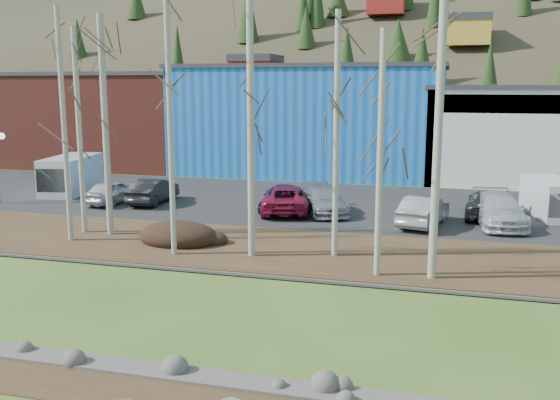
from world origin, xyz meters
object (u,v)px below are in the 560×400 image
(car_2, at_px, (286,199))
(van_grey, at_px, (70,175))
(car_1, at_px, (153,191))
(car_7, at_px, (498,210))
(car_4, at_px, (281,197))
(car_5, at_px, (424,211))
(van_white, at_px, (552,199))
(car_3, at_px, (323,200))
(car_6, at_px, (491,204))
(car_0, at_px, (113,192))

(car_2, distance_m, van_grey, 14.69)
(car_1, bearing_deg, car_7, 175.21)
(car_1, relative_size, van_grey, 0.78)
(car_4, height_order, car_5, car_5)
(car_2, relative_size, car_5, 1.19)
(car_4, distance_m, van_white, 13.97)
(car_2, relative_size, car_3, 1.09)
(van_grey, bearing_deg, car_6, -11.52)
(car_0, height_order, car_6, car_6)
(car_0, xyz_separation_m, car_1, (2.19, 0.65, 0.03))
(car_0, distance_m, car_2, 10.17)
(car_4, xyz_separation_m, van_white, (13.82, 2.00, 0.25))
(car_1, relative_size, car_7, 0.82)
(car_5, height_order, car_7, car_7)
(car_1, height_order, car_2, car_2)
(car_3, relative_size, car_6, 0.95)
(car_4, height_order, car_6, car_4)
(car_0, xyz_separation_m, car_7, (20.84, -0.11, 0.09))
(car_5, bearing_deg, car_1, 5.81)
(car_4, bearing_deg, car_5, -12.32)
(car_0, bearing_deg, van_white, -166.07)
(car_1, height_order, car_3, car_1)
(car_4, bearing_deg, car_1, -179.68)
(van_white, bearing_deg, car_6, -175.80)
(car_1, relative_size, car_2, 0.83)
(car_2, xyz_separation_m, car_3, (1.95, 0.26, -0.03))
(car_0, height_order, car_3, car_3)
(car_6, height_order, van_white, van_white)
(car_0, bearing_deg, car_5, -176.05)
(car_4, relative_size, car_5, 0.94)
(car_5, bearing_deg, car_0, 8.76)
(car_0, distance_m, car_5, 17.40)
(car_3, distance_m, car_6, 8.57)
(car_0, distance_m, car_6, 20.66)
(car_4, distance_m, car_5, 7.78)
(car_4, bearing_deg, car_3, -3.28)
(car_1, distance_m, car_7, 18.67)
(car_0, relative_size, car_1, 0.92)
(car_1, bearing_deg, van_grey, -17.08)
(van_white, bearing_deg, car_0, 174.34)
(car_6, relative_size, van_white, 1.08)
(car_6, relative_size, van_grey, 0.91)
(car_2, height_order, car_6, car_2)
(car_1, xyz_separation_m, car_2, (7.98, -0.44, 0.01))
(car_2, height_order, car_7, car_7)
(car_1, bearing_deg, car_6, -179.04)
(car_1, bearing_deg, car_0, 14.12)
(van_grey, bearing_deg, car_2, -18.52)
(car_6, xyz_separation_m, van_grey, (-24.94, 0.61, 0.44))
(van_white, height_order, van_grey, van_grey)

